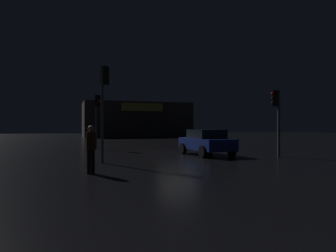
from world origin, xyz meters
TOP-DOWN VIEW (x-y plane):
  - ground_plane at (0.00, 0.00)m, footprint 120.00×120.00m
  - store_building at (4.38, 32.37)m, footprint 17.38×8.37m
  - traffic_signal_main at (-5.14, -4.20)m, footprint 0.43×0.41m
  - traffic_signal_opposite at (-4.59, 4.91)m, footprint 0.42×0.42m
  - traffic_signal_cross_left at (4.43, -4.17)m, footprint 0.42×0.42m
  - car_near at (1.01, -2.20)m, footprint 2.23×4.04m
  - pedestrian at (-5.97, -7.42)m, footprint 0.45×0.45m

SIDE VIEW (x-z plane):
  - ground_plane at x=0.00m, z-range 0.00..0.00m
  - car_near at x=1.01m, z-range 0.04..1.54m
  - pedestrian at x=-5.97m, z-range 0.14..1.87m
  - traffic_signal_cross_left at x=4.43m, z-range 0.73..4.45m
  - store_building at x=4.38m, z-range 0.00..5.63m
  - traffic_signal_opposite at x=-4.59m, z-range 1.03..5.07m
  - traffic_signal_main at x=-5.14m, z-range 1.05..5.53m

